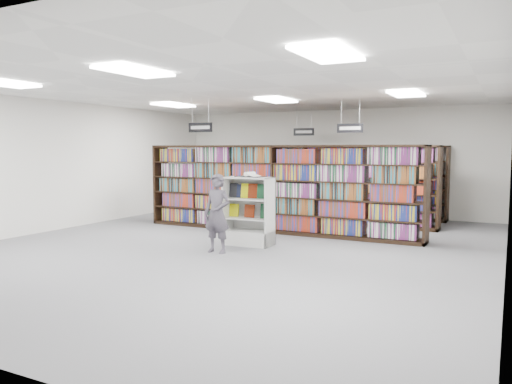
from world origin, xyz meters
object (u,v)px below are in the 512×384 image
at_px(bookshelf_row_near, 276,189).
at_px(endcap_display, 249,222).
at_px(open_book, 250,175).
at_px(shopper, 217,213).

bearing_deg(bookshelf_row_near, endcap_display, -84.58).
bearing_deg(open_book, shopper, -93.64).
relative_size(endcap_display, shopper, 0.93).
distance_m(open_book, shopper, 1.26).
bearing_deg(bookshelf_row_near, shopper, -90.15).
bearing_deg(shopper, endcap_display, 82.54).
xyz_separation_m(endcap_display, open_book, (0.01, 0.04, 0.97)).
height_order(bookshelf_row_near, endcap_display, bookshelf_row_near).
height_order(open_book, shopper, open_book).
xyz_separation_m(endcap_display, shopper, (-0.17, -1.00, 0.28)).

